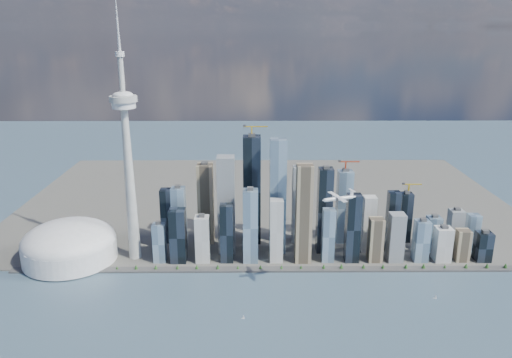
{
  "coord_description": "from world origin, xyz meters",
  "views": [
    {
      "loc": [
        -38.29,
        -703.36,
        495.01
      ],
      "look_at": [
        -31.46,
        260.0,
        199.79
      ],
      "focal_mm": 35.0,
      "sensor_mm": 36.0,
      "label": 1
    }
  ],
  "objects_px": {
    "sailboat_east": "(435,297)",
    "needle_tower": "(128,156)",
    "airplane": "(339,198)",
    "dome_stadium": "(69,244)",
    "sailboat_west": "(243,317)"
  },
  "relations": [
    {
      "from": "needle_tower",
      "to": "sailboat_east",
      "type": "height_order",
      "value": "needle_tower"
    },
    {
      "from": "airplane",
      "to": "sailboat_east",
      "type": "bearing_deg",
      "value": -17.55
    },
    {
      "from": "dome_stadium",
      "to": "airplane",
      "type": "distance_m",
      "value": 603.67
    },
    {
      "from": "dome_stadium",
      "to": "sailboat_west",
      "type": "distance_m",
      "value": 450.97
    },
    {
      "from": "airplane",
      "to": "sailboat_east",
      "type": "height_order",
      "value": "airplane"
    },
    {
      "from": "dome_stadium",
      "to": "needle_tower",
      "type": "bearing_deg",
      "value": 4.09
    },
    {
      "from": "airplane",
      "to": "dome_stadium",
      "type": "bearing_deg",
      "value": 143.75
    },
    {
      "from": "needle_tower",
      "to": "airplane",
      "type": "bearing_deg",
      "value": -23.69
    },
    {
      "from": "needle_tower",
      "to": "sailboat_east",
      "type": "bearing_deg",
      "value": -16.2
    },
    {
      "from": "sailboat_east",
      "to": "needle_tower",
      "type": "bearing_deg",
      "value": -176.82
    },
    {
      "from": "dome_stadium",
      "to": "sailboat_west",
      "type": "bearing_deg",
      "value": -31.16
    },
    {
      "from": "sailboat_east",
      "to": "airplane",
      "type": "bearing_deg",
      "value": -159.13
    },
    {
      "from": "sailboat_west",
      "to": "sailboat_east",
      "type": "relative_size",
      "value": 0.89
    },
    {
      "from": "needle_tower",
      "to": "airplane",
      "type": "relative_size",
      "value": 8.43
    },
    {
      "from": "dome_stadium",
      "to": "sailboat_east",
      "type": "bearing_deg",
      "value": -12.56
    }
  ]
}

